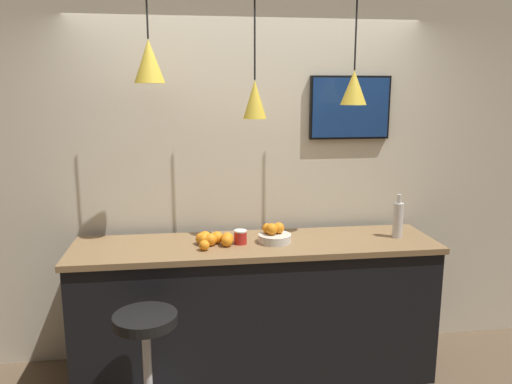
{
  "coord_description": "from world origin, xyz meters",
  "views": [
    {
      "loc": [
        -0.45,
        -2.67,
        2.0
      ],
      "look_at": [
        0.0,
        0.55,
        1.33
      ],
      "focal_mm": 35.0,
      "sensor_mm": 36.0,
      "label": 1
    }
  ],
  "objects_px": {
    "bar_stool": "(147,357)",
    "fruit_bowl": "(274,235)",
    "spread_jar": "(240,237)",
    "mounted_tv": "(350,108)",
    "juice_bottle": "(398,219)"
  },
  "relations": [
    {
      "from": "mounted_tv",
      "to": "fruit_bowl",
      "type": "bearing_deg",
      "value": -148.97
    },
    {
      "from": "bar_stool",
      "to": "fruit_bowl",
      "type": "bearing_deg",
      "value": 34.21
    },
    {
      "from": "fruit_bowl",
      "to": "juice_bottle",
      "type": "bearing_deg",
      "value": -0.24
    },
    {
      "from": "bar_stool",
      "to": "juice_bottle",
      "type": "height_order",
      "value": "juice_bottle"
    },
    {
      "from": "fruit_bowl",
      "to": "mounted_tv",
      "type": "height_order",
      "value": "mounted_tv"
    },
    {
      "from": "fruit_bowl",
      "to": "spread_jar",
      "type": "height_order",
      "value": "fruit_bowl"
    },
    {
      "from": "mounted_tv",
      "to": "bar_stool",
      "type": "bearing_deg",
      "value": -147.13
    },
    {
      "from": "bar_stool",
      "to": "juice_bottle",
      "type": "relative_size",
      "value": 2.52
    },
    {
      "from": "mounted_tv",
      "to": "spread_jar",
      "type": "bearing_deg",
      "value": -156.07
    },
    {
      "from": "bar_stool",
      "to": "juice_bottle",
      "type": "xyz_separation_m",
      "value": [
        1.7,
        0.56,
        0.6
      ]
    },
    {
      "from": "fruit_bowl",
      "to": "mounted_tv",
      "type": "distance_m",
      "value": 1.11
    },
    {
      "from": "fruit_bowl",
      "to": "juice_bottle",
      "type": "height_order",
      "value": "juice_bottle"
    },
    {
      "from": "bar_stool",
      "to": "fruit_bowl",
      "type": "xyz_separation_m",
      "value": [
        0.83,
        0.56,
        0.52
      ]
    },
    {
      "from": "fruit_bowl",
      "to": "mounted_tv",
      "type": "xyz_separation_m",
      "value": [
        0.63,
        0.38,
        0.84
      ]
    },
    {
      "from": "fruit_bowl",
      "to": "spread_jar",
      "type": "bearing_deg",
      "value": -179.07
    }
  ]
}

